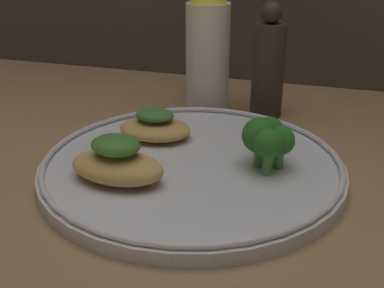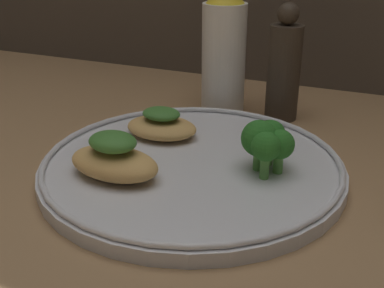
{
  "view_description": "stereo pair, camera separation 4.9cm",
  "coord_description": "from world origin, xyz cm",
  "px_view_note": "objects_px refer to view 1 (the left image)",
  "views": [
    {
      "loc": [
        13.29,
        -42.89,
        23.41
      ],
      "look_at": [
        0.0,
        0.0,
        3.4
      ],
      "focal_mm": 45.0,
      "sensor_mm": 36.0,
      "label": 1
    },
    {
      "loc": [
        17.9,
        -41.18,
        23.41
      ],
      "look_at": [
        0.0,
        0.0,
        3.4
      ],
      "focal_mm": 45.0,
      "sensor_mm": 36.0,
      "label": 2
    }
  ],
  "objects_px": {
    "plate": "(192,165)",
    "broccoli_bunch": "(268,138)",
    "pepper_grinder": "(268,66)",
    "sauce_bottle": "(208,49)"
  },
  "relations": [
    {
      "from": "pepper_grinder",
      "to": "broccoli_bunch",
      "type": "bearing_deg",
      "value": -80.75
    },
    {
      "from": "sauce_bottle",
      "to": "pepper_grinder",
      "type": "bearing_deg",
      "value": 0.0
    },
    {
      "from": "plate",
      "to": "pepper_grinder",
      "type": "xyz_separation_m",
      "value": [
        0.04,
        0.2,
        0.06
      ]
    },
    {
      "from": "pepper_grinder",
      "to": "plate",
      "type": "bearing_deg",
      "value": -102.66
    },
    {
      "from": "plate",
      "to": "broccoli_bunch",
      "type": "relative_size",
      "value": 5.1
    },
    {
      "from": "plate",
      "to": "pepper_grinder",
      "type": "height_order",
      "value": "pepper_grinder"
    },
    {
      "from": "broccoli_bunch",
      "to": "sauce_bottle",
      "type": "relative_size",
      "value": 0.34
    },
    {
      "from": "broccoli_bunch",
      "to": "plate",
      "type": "bearing_deg",
      "value": -171.49
    },
    {
      "from": "plate",
      "to": "broccoli_bunch",
      "type": "bearing_deg",
      "value": 8.51
    },
    {
      "from": "plate",
      "to": "broccoli_bunch",
      "type": "distance_m",
      "value": 0.08
    }
  ]
}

